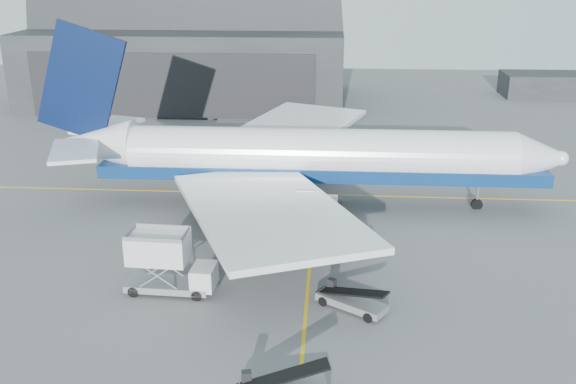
# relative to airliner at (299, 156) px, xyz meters

# --- Properties ---
(ground) EXTENTS (200.00, 200.00, 0.00)m
(ground) POSITION_rel_airliner_xyz_m (1.53, -17.10, -4.89)
(ground) COLOR #565659
(ground) RESTS_ON ground
(taxi_lines) EXTENTS (80.00, 42.12, 0.02)m
(taxi_lines) POSITION_rel_airliner_xyz_m (1.53, -4.43, -4.88)
(taxi_lines) COLOR gold
(taxi_lines) RESTS_ON ground
(hangar) EXTENTS (50.00, 28.30, 28.00)m
(hangar) POSITION_rel_airliner_xyz_m (-20.47, 47.85, 4.65)
(hangar) COLOR black
(hangar) RESTS_ON ground
(distant_bldg_a) EXTENTS (14.00, 8.00, 4.00)m
(distant_bldg_a) POSITION_rel_airliner_xyz_m (39.53, 54.90, -4.89)
(distant_bldg_a) COLOR black
(distant_bldg_a) RESTS_ON ground
(airliner) EXTENTS (49.80, 48.29, 17.48)m
(airliner) POSITION_rel_airliner_xyz_m (0.00, 0.00, 0.00)
(airliner) COLOR white
(airliner) RESTS_ON ground
(catering_truck) EXTENTS (6.47, 2.71, 4.37)m
(catering_truck) POSITION_rel_airliner_xyz_m (-8.41, -17.92, -2.68)
(catering_truck) COLOR slate
(catering_truck) RESTS_ON ground
(pushback_tug) EXTENTS (4.13, 2.60, 1.84)m
(pushback_tug) POSITION_rel_airliner_xyz_m (4.77, -10.09, -4.20)
(pushback_tug) COLOR black
(pushback_tug) RESTS_ON ground
(belt_loader_b) EXTENTS (5.00, 4.05, 1.98)m
(belt_loader_b) POSITION_rel_airliner_xyz_m (4.55, -19.46, -4.28)
(belt_loader_b) COLOR slate
(belt_loader_b) RESTS_ON ground
(traffic_cone) EXTENTS (0.34, 0.34, 0.49)m
(traffic_cone) POSITION_rel_airliner_xyz_m (-3.55, -10.36, -4.66)
(traffic_cone) COLOR #FF5908
(traffic_cone) RESTS_ON ground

